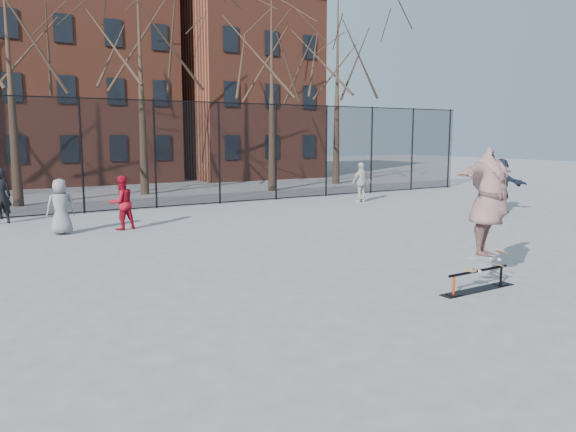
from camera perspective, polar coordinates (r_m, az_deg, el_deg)
ground at (r=9.57m, az=6.06°, el=-8.30°), size 100.00×100.00×0.00m
skate_rail at (r=10.51m, az=18.75°, el=-6.37°), size 1.68×0.26×0.37m
skateboard at (r=10.59m, az=19.45°, el=-4.76°), size 0.83×0.20×0.10m
skater at (r=10.42m, az=19.71°, el=0.62°), size 2.42×1.40×1.91m
bystander_grey at (r=16.55m, az=-22.10°, el=0.89°), size 0.79×0.55×1.54m
bystander_black at (r=19.35m, az=-27.18°, el=1.83°), size 0.66×0.46×1.72m
bystander_red at (r=16.82m, az=-16.55°, el=1.30°), size 0.88×0.76×1.56m
bystander_white at (r=22.98m, az=7.46°, el=3.42°), size 0.96×0.42×1.61m
bystander_navy at (r=21.00m, az=20.74°, el=2.91°), size 1.55×1.74×1.91m
fence at (r=20.99m, az=-16.52°, el=6.11°), size 34.03×0.07×4.00m
tree_row at (r=25.37m, az=-20.27°, el=18.30°), size 33.66×7.46×10.67m
rowhouses at (r=33.97m, az=-21.72°, el=13.34°), size 29.00×7.00×13.00m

